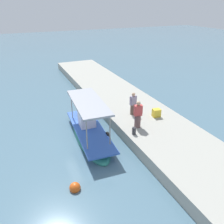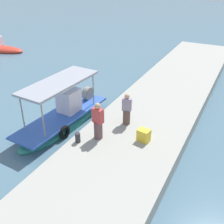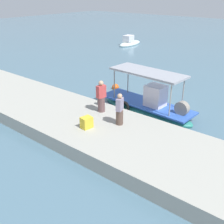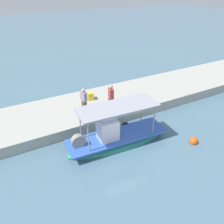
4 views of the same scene
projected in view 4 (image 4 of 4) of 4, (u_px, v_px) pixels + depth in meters
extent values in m
plane|color=slate|center=(118.00, 147.00, 14.00)|extent=(120.00, 120.00, 0.00)
cube|color=#A5A499|center=(88.00, 109.00, 17.24)|extent=(36.00, 4.77, 0.73)
ellipsoid|color=#2A8475|center=(117.00, 142.00, 14.26)|extent=(6.50, 2.18, 0.85)
cube|color=#325DBB|center=(117.00, 136.00, 14.02)|extent=(6.24, 2.17, 0.10)
cube|color=silver|center=(108.00, 130.00, 13.47)|extent=(1.16, 1.05, 1.37)
cylinder|color=gray|center=(88.00, 138.00, 12.27)|extent=(0.07, 0.07, 1.97)
cylinder|color=gray|center=(80.00, 125.00, 13.33)|extent=(0.07, 0.07, 1.97)
cylinder|color=gray|center=(154.00, 121.00, 13.76)|extent=(0.07, 0.07, 1.97)
cylinder|color=gray|center=(142.00, 110.00, 14.81)|extent=(0.07, 0.07, 1.97)
cube|color=#999CA6|center=(118.00, 107.00, 13.01)|extent=(4.70, 2.04, 0.12)
torus|color=black|center=(124.00, 127.00, 15.19)|extent=(0.75, 0.23, 0.74)
cylinder|color=gray|center=(78.00, 141.00, 12.94)|extent=(0.82, 0.40, 0.80)
cylinder|color=brown|center=(111.00, 103.00, 16.38)|extent=(0.46, 0.46, 0.83)
cube|color=#C54242|center=(111.00, 93.00, 15.99)|extent=(0.37, 0.55, 0.69)
sphere|color=tan|center=(111.00, 87.00, 15.75)|extent=(0.27, 0.27, 0.27)
cylinder|color=brown|center=(84.00, 105.00, 16.15)|extent=(0.46, 0.46, 0.77)
cube|color=gray|center=(84.00, 96.00, 15.79)|extent=(0.38, 0.52, 0.63)
sphere|color=tan|center=(83.00, 90.00, 15.57)|extent=(0.25, 0.25, 0.25)
cylinder|color=#2D2D33|center=(125.00, 107.00, 16.28)|extent=(0.24, 0.24, 0.46)
cube|color=gold|center=(90.00, 96.00, 17.62)|extent=(0.51, 0.60, 0.57)
sphere|color=#DC5417|center=(193.00, 141.00, 14.30)|extent=(0.54, 0.54, 0.54)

